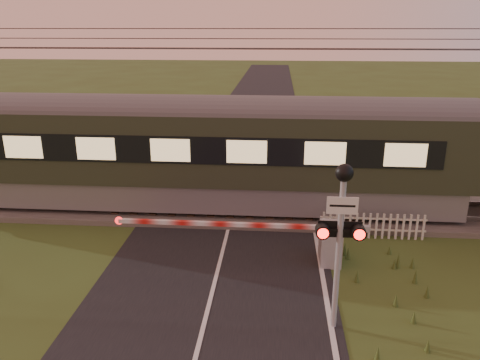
{
  "coord_description": "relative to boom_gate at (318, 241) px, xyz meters",
  "views": [
    {
      "loc": [
        1.49,
        -8.71,
        6.21
      ],
      "look_at": [
        0.51,
        3.2,
        2.24
      ],
      "focal_mm": 35.0,
      "sensor_mm": 36.0,
      "label": 1
    }
  ],
  "objects": [
    {
      "name": "ground",
      "position": [
        -2.67,
        -2.96,
        -0.63
      ],
      "size": [
        160.0,
        160.0,
        0.0
      ],
      "primitive_type": "plane",
      "color": "#39471B",
      "rests_on": "ground"
    },
    {
      "name": "boom_gate",
      "position": [
        0.0,
        0.0,
        0.0
      ],
      "size": [
        6.98,
        0.86,
        1.15
      ],
      "color": "gray",
      "rests_on": "ground"
    },
    {
      "name": "track_bed",
      "position": [
        -2.67,
        3.54,
        -0.56
      ],
      "size": [
        140.0,
        3.4,
        0.39
      ],
      "color": "#47423D",
      "rests_on": "ground"
    },
    {
      "name": "overhead_wires",
      "position": [
        -2.67,
        3.54,
        5.1
      ],
      "size": [
        120.0,
        0.62,
        0.62
      ],
      "color": "black",
      "rests_on": "ground"
    },
    {
      "name": "picket_fence",
      "position": [
        1.79,
        1.64,
        -0.22
      ],
      "size": [
        3.19,
        0.07,
        0.82
      ],
      "color": "silver",
      "rests_on": "ground"
    },
    {
      "name": "crossing_signal",
      "position": [
        0.13,
        -2.93,
        1.9
      ],
      "size": [
        0.93,
        0.37,
        3.67
      ],
      "color": "gray",
      "rests_on": "ground"
    },
    {
      "name": "road",
      "position": [
        -2.65,
        -3.19,
        -0.62
      ],
      "size": [
        6.0,
        140.0,
        0.03
      ],
      "color": "black",
      "rests_on": "ground"
    }
  ]
}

